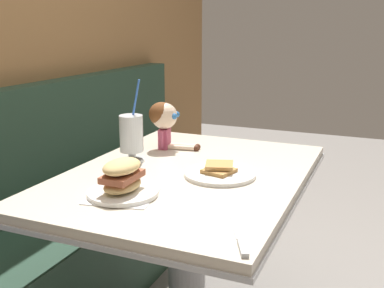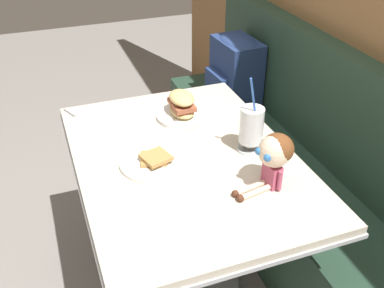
% 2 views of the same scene
% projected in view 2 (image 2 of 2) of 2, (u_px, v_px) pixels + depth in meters
% --- Properties ---
extents(booth_bench, '(2.60, 0.48, 1.00)m').
position_uv_depth(booth_bench, '(313.00, 204.00, 2.11)').
color(booth_bench, '#233D2D').
rests_on(booth_bench, ground).
extents(diner_table, '(1.11, 0.81, 0.74)m').
position_uv_depth(diner_table, '(186.00, 197.00, 1.81)').
color(diner_table, beige).
rests_on(diner_table, ground).
extents(toast_plate, '(0.25, 0.25, 0.04)m').
position_uv_depth(toast_plate, '(154.00, 161.00, 1.66)').
color(toast_plate, white).
rests_on(toast_plate, diner_table).
extents(milkshake_glass, '(0.10, 0.10, 0.31)m').
position_uv_depth(milkshake_glass, '(251.00, 128.00, 1.69)').
color(milkshake_glass, silver).
rests_on(milkshake_glass, diner_table).
extents(sandwich_plate, '(0.24, 0.24, 0.12)m').
position_uv_depth(sandwich_plate, '(182.00, 108.00, 1.94)').
color(sandwich_plate, white).
rests_on(sandwich_plate, diner_table).
extents(butter_knife, '(0.22, 0.12, 0.01)m').
position_uv_depth(butter_knife, '(75.00, 115.00, 1.97)').
color(butter_knife, silver).
rests_on(butter_knife, diner_table).
extents(seated_doll, '(0.13, 0.23, 0.20)m').
position_uv_depth(seated_doll, '(274.00, 154.00, 1.49)').
color(seated_doll, '#B74C6B').
rests_on(seated_doll, diner_table).
extents(backpack, '(0.31, 0.26, 0.41)m').
position_uv_depth(backpack, '(235.00, 69.00, 2.60)').
color(backpack, navy).
rests_on(backpack, booth_bench).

